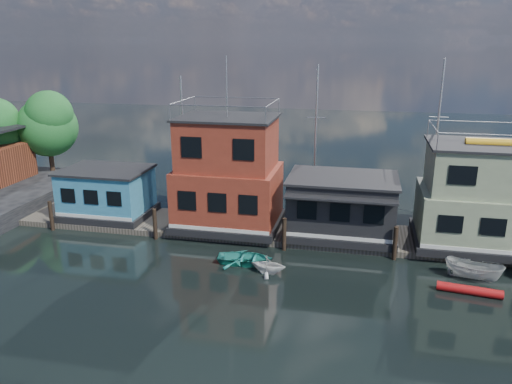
% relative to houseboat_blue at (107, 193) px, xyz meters
% --- Properties ---
extents(ground, '(160.00, 160.00, 0.00)m').
position_rel_houseboat_blue_xyz_m(ground, '(18.00, -12.00, -2.21)').
color(ground, black).
rests_on(ground, ground).
extents(dock, '(48.00, 5.00, 0.40)m').
position_rel_houseboat_blue_xyz_m(dock, '(18.00, 0.00, -2.01)').
color(dock, '#595147').
rests_on(dock, ground).
extents(houseboat_blue, '(6.40, 4.90, 3.66)m').
position_rel_houseboat_blue_xyz_m(houseboat_blue, '(0.00, 0.00, 0.00)').
color(houseboat_blue, black).
rests_on(houseboat_blue, dock).
extents(houseboat_red, '(7.40, 5.90, 11.86)m').
position_rel_houseboat_blue_xyz_m(houseboat_red, '(9.50, 0.00, 1.90)').
color(houseboat_red, black).
rests_on(houseboat_red, dock).
extents(houseboat_dark, '(7.40, 6.10, 4.06)m').
position_rel_houseboat_blue_xyz_m(houseboat_dark, '(17.50, -0.02, 0.21)').
color(houseboat_dark, black).
rests_on(houseboat_dark, dock).
extents(houseboat_green, '(8.40, 5.90, 7.03)m').
position_rel_houseboat_blue_xyz_m(houseboat_green, '(26.50, 0.00, 1.34)').
color(houseboat_green, black).
rests_on(houseboat_green, dock).
extents(pilings, '(42.28, 0.28, 2.20)m').
position_rel_houseboat_blue_xyz_m(pilings, '(17.67, -2.80, -1.11)').
color(pilings, '#2D2116').
rests_on(pilings, ground).
extents(background_masts, '(36.40, 0.16, 12.00)m').
position_rel_houseboat_blue_xyz_m(background_masts, '(22.76, 6.00, 3.35)').
color(background_masts, silver).
rests_on(background_masts, ground).
extents(motorboat, '(3.43, 2.21, 1.24)m').
position_rel_houseboat_blue_xyz_m(motorboat, '(25.30, -4.75, -1.59)').
color(motorboat, silver).
rests_on(motorboat, ground).
extents(red_kayak, '(3.39, 0.94, 0.49)m').
position_rel_houseboat_blue_xyz_m(red_kayak, '(24.78, -6.57, -1.96)').
color(red_kayak, red).
rests_on(red_kayak, ground).
extents(dinghy_white, '(2.22, 1.96, 1.09)m').
position_rel_houseboat_blue_xyz_m(dinghy_white, '(13.64, -6.36, -1.66)').
color(dinghy_white, white).
rests_on(dinghy_white, ground).
extents(dinghy_teal, '(3.65, 2.78, 0.71)m').
position_rel_houseboat_blue_xyz_m(dinghy_teal, '(11.99, -5.35, -1.85)').
color(dinghy_teal, teal).
rests_on(dinghy_teal, ground).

